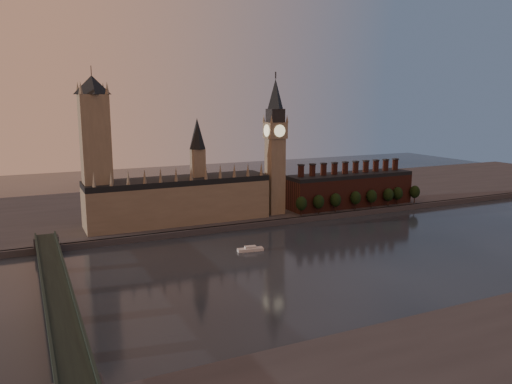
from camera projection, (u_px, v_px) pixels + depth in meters
The scene contains 16 objects.
ground at pixel (348, 260), 285.35m from camera, with size 900.00×900.00×0.00m, color black.
north_bank at pixel (229, 201), 443.24m from camera, with size 900.00×182.00×4.00m.
palace_of_westminster at pixel (179, 198), 356.46m from camera, with size 130.00×30.30×74.00m.
victoria_tower at pixel (96, 149), 326.35m from camera, with size 24.00×24.00×108.00m.
big_ben at pixel (275, 145), 377.05m from camera, with size 15.00×15.00×107.00m.
chimney_block at pixel (350, 189), 413.58m from camera, with size 110.00×25.00×37.00m.
embankment_tree_0 at pixel (301, 204), 376.59m from camera, with size 8.60×8.60×14.88m.
embankment_tree_1 at pixel (319, 202), 383.29m from camera, with size 8.60×8.60×14.88m.
embankment_tree_2 at pixel (336, 200), 389.78m from camera, with size 8.60×8.60×14.88m.
embankment_tree_3 at pixel (356, 198), 398.52m from camera, with size 8.60×8.60×14.88m.
embankment_tree_4 at pixel (372, 196), 405.14m from camera, with size 8.60×8.60×14.88m.
embankment_tree_5 at pixel (388, 195), 411.41m from camera, with size 8.60×8.60×14.88m.
embankment_tree_6 at pixel (398, 193), 417.49m from camera, with size 8.60×8.60×14.88m.
embankment_tree_7 at pixel (415, 192), 424.45m from camera, with size 8.60×8.60×14.88m.
westminster_bridge at pixel (57, 294), 216.36m from camera, with size 14.00×200.00×11.55m.
river_boat at pixel (250, 249), 302.85m from camera, with size 16.31×6.81×3.16m.
Camera 1 is at (-164.58, -224.72, 90.20)m, focal length 35.00 mm.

